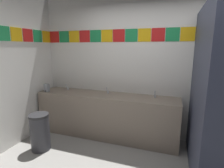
% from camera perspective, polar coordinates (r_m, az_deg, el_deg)
% --- Properties ---
extents(wall_back, '(4.34, 0.09, 2.87)m').
position_cam_1_polar(wall_back, '(3.41, 12.16, 6.81)').
color(wall_back, white).
rests_on(wall_back, ground_plane).
extents(vanity_counter, '(2.71, 0.56, 0.83)m').
position_cam_1_polar(vanity_counter, '(3.52, -1.94, -9.80)').
color(vanity_counter, gray).
rests_on(vanity_counter, ground_plane).
extents(faucet_left, '(0.04, 0.10, 0.14)m').
position_cam_1_polar(faucet_left, '(3.86, -14.09, -1.10)').
color(faucet_left, silver).
rests_on(faucet_left, vanity_counter).
extents(faucet_center, '(0.04, 0.10, 0.14)m').
position_cam_1_polar(faucet_center, '(3.46, -1.46, -2.23)').
color(faucet_center, silver).
rests_on(faucet_center, vanity_counter).
extents(faucet_right, '(0.04, 0.10, 0.14)m').
position_cam_1_polar(faucet_right, '(3.26, 13.58, -3.43)').
color(faucet_right, silver).
rests_on(faucet_right, vanity_counter).
extents(soap_dispenser, '(0.09, 0.09, 0.16)m').
position_cam_1_polar(soap_dispenser, '(3.85, -20.15, -1.13)').
color(soap_dispenser, gray).
rests_on(soap_dispenser, vanity_counter).
extents(stall_divider, '(0.92, 1.53, 2.24)m').
position_cam_1_polar(stall_divider, '(2.43, 30.03, -4.10)').
color(stall_divider, '#33384C').
rests_on(stall_divider, ground_plane).
extents(trash_bin, '(0.32, 0.32, 0.63)m').
position_cam_1_polar(trash_bin, '(3.34, -22.05, -14.03)').
color(trash_bin, '#333338').
rests_on(trash_bin, ground_plane).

